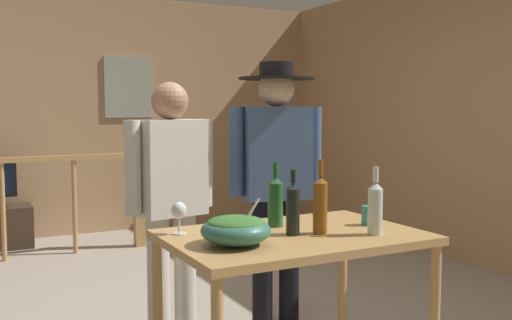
% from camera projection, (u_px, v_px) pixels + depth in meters
% --- Properties ---
extents(back_wall, '(5.28, 0.10, 2.65)m').
position_uv_depth(back_wall, '(101.00, 115.00, 6.60)').
color(back_wall, tan).
rests_on(back_wall, ground_plane).
extents(side_wall_right, '(0.10, 4.92, 2.65)m').
position_uv_depth(side_wall_right, '(424.00, 116.00, 5.79)').
color(side_wall_right, tan).
rests_on(side_wall_right, ground_plane).
extents(framed_picture, '(0.54, 0.03, 0.69)m').
position_uv_depth(framed_picture, '(128.00, 87.00, 6.66)').
color(framed_picture, '#979C90').
extents(stair_railing, '(2.63, 0.10, 1.00)m').
position_uv_depth(stair_railing, '(55.00, 190.00, 5.55)').
color(stair_railing, '#B2844C').
rests_on(stair_railing, ground_plane).
extents(serving_table, '(1.23, 0.83, 0.79)m').
position_uv_depth(serving_table, '(293.00, 249.00, 2.88)').
color(serving_table, '#B2844C').
rests_on(serving_table, ground_plane).
extents(salad_bowl, '(0.32, 0.32, 0.21)m').
position_uv_depth(salad_bowl, '(236.00, 229.00, 2.62)').
color(salad_bowl, '#337060').
rests_on(salad_bowl, serving_table).
extents(wine_glass, '(0.08, 0.08, 0.16)m').
position_uv_depth(wine_glass, '(179.00, 212.00, 2.85)').
color(wine_glass, silver).
rests_on(wine_glass, serving_table).
extents(wine_bottle_green, '(0.08, 0.08, 0.34)m').
position_uv_depth(wine_bottle_green, '(275.00, 200.00, 3.03)').
color(wine_bottle_green, '#1E5628').
rests_on(wine_bottle_green, serving_table).
extents(wine_bottle_clear, '(0.07, 0.07, 0.33)m').
position_uv_depth(wine_bottle_clear, '(375.00, 207.00, 2.83)').
color(wine_bottle_clear, silver).
rests_on(wine_bottle_clear, serving_table).
extents(wine_bottle_dark, '(0.07, 0.07, 0.32)m').
position_uv_depth(wine_bottle_dark, '(293.00, 208.00, 2.82)').
color(wine_bottle_dark, black).
rests_on(wine_bottle_dark, serving_table).
extents(wine_bottle_amber, '(0.07, 0.07, 0.36)m').
position_uv_depth(wine_bottle_amber, '(320.00, 204.00, 2.85)').
color(wine_bottle_amber, brown).
rests_on(wine_bottle_amber, serving_table).
extents(mug_teal, '(0.11, 0.08, 0.10)m').
position_uv_depth(mug_teal, '(369.00, 215.00, 3.08)').
color(mug_teal, teal).
rests_on(mug_teal, serving_table).
extents(person_standing_left, '(0.56, 0.29, 1.55)m').
position_uv_depth(person_standing_left, '(171.00, 193.00, 3.41)').
color(person_standing_left, beige).
rests_on(person_standing_left, ground_plane).
extents(person_standing_right, '(0.60, 0.48, 1.68)m').
position_uv_depth(person_standing_right, '(276.00, 169.00, 3.72)').
color(person_standing_right, black).
rests_on(person_standing_right, ground_plane).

